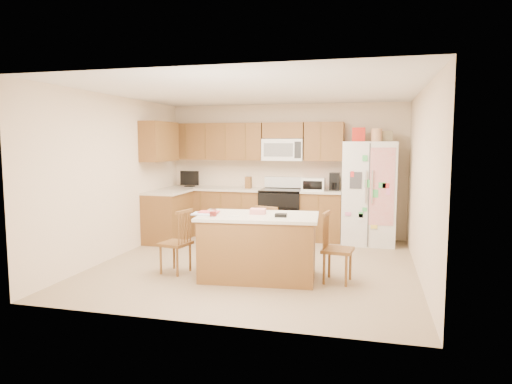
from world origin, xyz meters
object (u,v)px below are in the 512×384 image
(stove, at_px, (282,213))
(windsor_chair_back, at_px, (270,237))
(refrigerator, at_px, (369,192))
(island, at_px, (258,246))
(windsor_chair_left, at_px, (177,243))
(windsor_chair_right, at_px, (336,249))

(stove, xyz_separation_m, windsor_chair_back, (0.21, -1.91, -0.06))
(refrigerator, height_order, island, refrigerator)
(refrigerator, height_order, windsor_chair_left, refrigerator)
(island, relative_size, windsor_chair_right, 1.86)
(stove, bearing_deg, refrigerator, -2.30)
(windsor_chair_left, xyz_separation_m, windsor_chair_back, (1.16, 0.69, 0.00))
(refrigerator, relative_size, island, 1.22)
(windsor_chair_back, bearing_deg, stove, 96.16)
(windsor_chair_back, height_order, windsor_chair_right, windsor_chair_right)
(stove, distance_m, windsor_chair_back, 1.92)
(windsor_chair_left, xyz_separation_m, windsor_chair_right, (2.14, 0.13, 0.01))
(stove, bearing_deg, island, -85.77)
(stove, distance_m, island, 2.57)
(island, distance_m, windsor_chair_left, 1.14)
(refrigerator, bearing_deg, island, -118.96)
(refrigerator, bearing_deg, windsor_chair_left, -134.77)
(stove, bearing_deg, windsor_chair_back, -83.84)
(refrigerator, bearing_deg, windsor_chair_right, -98.92)
(refrigerator, distance_m, windsor_chair_left, 3.62)
(windsor_chair_right, bearing_deg, windsor_chair_left, -176.65)
(refrigerator, xyz_separation_m, windsor_chair_right, (-0.38, -2.42, -0.49))
(island, bearing_deg, refrigerator, 61.04)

